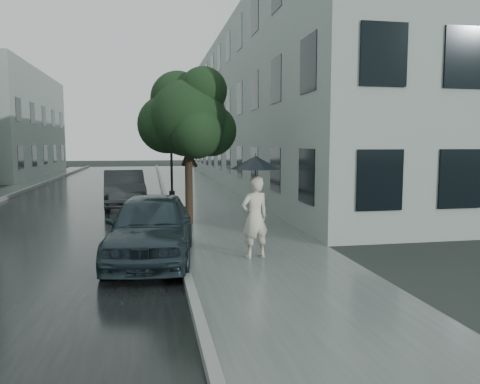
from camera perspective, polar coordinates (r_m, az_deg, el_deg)
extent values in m
plane|color=black|center=(9.63, 2.71, -9.07)|extent=(120.00, 120.00, 0.00)
cube|color=slate|center=(21.33, -4.20, -0.74)|extent=(3.50, 60.00, 0.01)
cube|color=slate|center=(21.19, -9.11, -0.65)|extent=(0.15, 60.00, 0.15)
cube|color=black|center=(21.38, -18.52, -1.03)|extent=(6.85, 60.00, 0.00)
cube|color=gray|center=(29.62, 4.30, 9.85)|extent=(7.00, 36.00, 9.00)
cube|color=black|center=(28.92, -2.48, 9.96)|extent=(0.08, 32.40, 7.20)
cube|color=black|center=(39.91, -22.80, 7.69)|extent=(0.08, 16.20, 6.40)
imported|color=beige|center=(10.14, 1.81, -3.10)|extent=(0.75, 0.61, 1.78)
cylinder|color=black|center=(10.10, 1.90, 0.16)|extent=(0.02, 0.02, 0.94)
cone|color=black|center=(10.05, 1.91, 3.62)|extent=(1.25, 1.25, 0.28)
cylinder|color=black|center=(10.05, 1.91, 4.53)|extent=(0.02, 0.02, 0.08)
cylinder|color=black|center=(10.16, 1.89, -2.63)|extent=(0.03, 0.03, 0.06)
cylinder|color=#332619|center=(14.47, -6.24, 0.70)|extent=(0.24, 0.24, 2.35)
sphere|color=#1B3719|center=(14.43, -6.34, 8.94)|extent=(2.34, 2.34, 2.34)
sphere|color=#1B3719|center=(14.76, -3.58, 7.49)|extent=(1.61, 1.61, 1.61)
sphere|color=#1B3719|center=(14.74, -8.91, 8.15)|extent=(1.80, 1.80, 1.80)
sphere|color=#1B3719|center=(13.80, -5.38, 7.19)|extent=(1.52, 1.52, 1.52)
sphere|color=#1B3719|center=(14.99, -7.58, 11.23)|extent=(1.70, 1.70, 1.70)
sphere|color=#1B3719|center=(14.36, -4.51, 12.19)|extent=(1.45, 1.45, 1.45)
cylinder|color=black|center=(22.77, -8.38, 5.48)|extent=(0.12, 0.12, 4.64)
cylinder|color=black|center=(22.90, -8.29, -0.09)|extent=(0.28, 0.28, 0.20)
cylinder|color=black|center=(22.79, -9.07, 11.31)|extent=(0.50, 0.23, 0.08)
sphere|color=silver|center=(22.69, -9.80, 11.20)|extent=(0.32, 0.32, 0.32)
imported|color=#1C292F|center=(10.17, -10.77, -4.17)|extent=(2.11, 4.37, 1.44)
imported|color=#222527|center=(19.03, -13.96, 0.44)|extent=(1.86, 4.43, 1.42)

